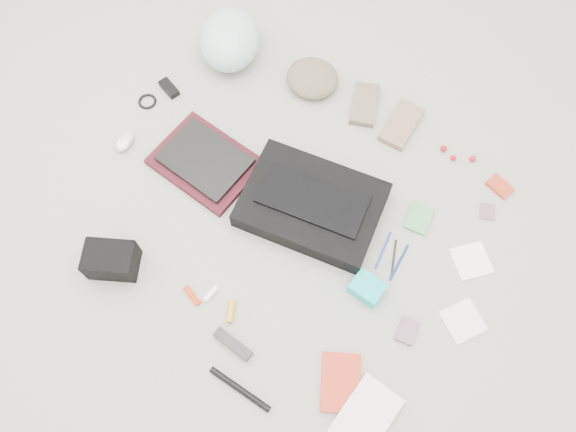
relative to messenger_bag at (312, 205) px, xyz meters
The scene contains 33 objects.
ground_plane 0.11m from the messenger_bag, 123.21° to the right, with size 4.00×4.00×0.00m, color gray.
messenger_bag is the anchor object (origin of this frame).
bag_flap 0.05m from the messenger_bag, ahead, with size 0.40×0.18×0.01m, color black.
laptop_sleeve 0.46m from the messenger_bag, behind, with size 0.39×0.29×0.03m, color #3B0E17.
laptop 0.46m from the messenger_bag, behind, with size 0.32×0.24×0.02m, color black.
bike_helmet 0.82m from the messenger_bag, 142.37° to the left, with size 0.26×0.32×0.19m, color #AFCBCA.
beanie 0.59m from the messenger_bag, 116.84° to the left, with size 0.22×0.21×0.08m, color brown.
mitten_left 0.53m from the messenger_bag, 92.29° to the left, with size 0.10×0.20×0.03m, color brown.
mitten_right 0.53m from the messenger_bag, 73.20° to the left, with size 0.11×0.22×0.03m, color #836454.
power_brick 0.82m from the messenger_bag, 164.79° to the left, with size 0.10×0.04×0.03m, color black.
cable_coil 0.85m from the messenger_bag, behind, with size 0.08×0.08×0.01m, color black.
mouse 0.81m from the messenger_bag, behind, with size 0.06×0.10×0.04m, color silver.
camera_bag 0.76m from the messenger_bag, 134.57° to the right, with size 0.18×0.12×0.12m, color black.
multitool 0.55m from the messenger_bag, 113.63° to the right, with size 0.08×0.02×0.01m, color #AA2005.
toiletry_tube_white 0.50m from the messenger_bag, 109.37° to the right, with size 0.02×0.02×0.07m, color white.
toiletry_tube_orange 0.50m from the messenger_bag, 97.97° to the right, with size 0.02×0.02×0.08m, color orange.
u_lock 0.59m from the messenger_bag, 90.31° to the right, with size 0.15×0.04×0.03m, color black.
bike_pump 0.71m from the messenger_bag, 82.50° to the right, with size 0.02×0.02×0.24m, color black.
book_red 0.65m from the messenger_bag, 54.18° to the right, with size 0.13×0.20×0.02m, color red.
book_white 0.77m from the messenger_bag, 49.41° to the right, with size 0.15×0.23×0.02m, color silver.
notepad 0.41m from the messenger_bag, 22.51° to the left, with size 0.09×0.12×0.01m, color #498C55.
pen_blue 0.32m from the messenger_bag, ahead, with size 0.01×0.01×0.16m, color navy.
pen_black 0.36m from the messenger_bag, ahead, with size 0.01×0.01×0.15m, color black.
pen_navy 0.39m from the messenger_bag, ahead, with size 0.01×0.01×0.16m, color navy.
accordion_wallet 0.38m from the messenger_bag, 30.94° to the right, with size 0.11×0.09×0.06m, color #09B6B9.
card_deck 0.57m from the messenger_bag, 27.15° to the right, with size 0.06×0.09×0.02m, color #7D586E.
napkin_top 0.63m from the messenger_bag, ahead, with size 0.13×0.13×0.01m, color white.
napkin_bottom 0.69m from the messenger_bag, 11.34° to the right, with size 0.13×0.13×0.01m, color silver.
lollipop_a 0.60m from the messenger_bag, 54.28° to the left, with size 0.03×0.03×0.03m, color #A60917.
lollipop_b 0.61m from the messenger_bag, 49.39° to the left, with size 0.02×0.02×0.02m, color #B10112.
lollipop_c 0.68m from the messenger_bag, 46.70° to the left, with size 0.03×0.03×0.03m, color #A31219.
altoids_tin 0.74m from the messenger_bag, 35.45° to the left, with size 0.10×0.06×0.02m, color #B4371E.
stamp_sheet 0.68m from the messenger_bag, 27.23° to the left, with size 0.06×0.07×0.00m, color #785265.
Camera 1 is at (0.40, -0.75, 1.96)m, focal length 35.00 mm.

